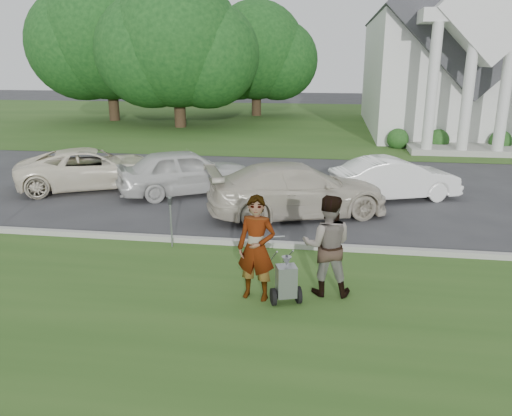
% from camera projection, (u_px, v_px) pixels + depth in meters
% --- Properties ---
extents(ground, '(120.00, 120.00, 0.00)m').
position_uv_depth(ground, '(237.00, 254.00, 11.72)').
color(ground, '#333335').
rests_on(ground, ground).
extents(grass_strip, '(80.00, 7.00, 0.01)m').
position_uv_depth(grass_strip, '(206.00, 316.00, 8.87)').
color(grass_strip, '#2C501B').
rests_on(grass_strip, ground).
extents(church_lawn, '(80.00, 30.00, 0.01)m').
position_uv_depth(church_lawn, '(303.00, 121.00, 37.31)').
color(church_lawn, '#2C501B').
rests_on(church_lawn, ground).
extents(curb, '(80.00, 0.18, 0.15)m').
position_uv_depth(curb, '(241.00, 243.00, 12.22)').
color(curb, '#9E9E93').
rests_on(curb, ground).
extents(church, '(9.19, 19.00, 24.10)m').
position_uv_depth(church, '(449.00, 33.00, 30.65)').
color(church, white).
rests_on(church, ground).
extents(tree_left, '(10.63, 8.40, 9.71)m').
position_uv_depth(tree_left, '(177.00, 48.00, 32.23)').
color(tree_left, '#332316').
rests_on(tree_left, ground).
extents(tree_far, '(11.64, 9.20, 10.73)m').
position_uv_depth(tree_far, '(108.00, 41.00, 35.76)').
color(tree_far, '#332316').
rests_on(tree_far, ground).
extents(tree_back, '(9.61, 7.60, 8.89)m').
position_uv_depth(tree_back, '(256.00, 55.00, 39.36)').
color(tree_back, '#332316').
rests_on(tree_back, ground).
extents(striping_cart, '(0.78, 1.18, 1.02)m').
position_uv_depth(striping_cart, '(286.00, 282.00, 9.21)').
color(striping_cart, black).
rests_on(striping_cart, ground).
extents(person_left, '(0.81, 0.60, 2.01)m').
position_uv_depth(person_left, '(256.00, 249.00, 9.26)').
color(person_left, '#999999').
rests_on(person_left, ground).
extents(person_right, '(0.98, 0.77, 1.97)m').
position_uv_depth(person_right, '(327.00, 246.00, 9.46)').
color(person_right, '#999999').
rests_on(person_right, ground).
extents(parking_meter_near, '(0.09, 0.08, 1.26)m').
position_uv_depth(parking_meter_near, '(171.00, 216.00, 11.92)').
color(parking_meter_near, gray).
rests_on(parking_meter_near, ground).
extents(car_a, '(5.55, 4.33, 1.40)m').
position_uv_depth(car_a, '(92.00, 168.00, 17.59)').
color(car_a, white).
rests_on(car_a, ground).
extents(car_b, '(4.81, 3.86, 1.54)m').
position_uv_depth(car_b, '(186.00, 171.00, 16.78)').
color(car_b, silver).
rests_on(car_b, ground).
extents(car_c, '(5.67, 3.89, 1.52)m').
position_uv_depth(car_c, '(298.00, 190.00, 14.44)').
color(car_c, beige).
rests_on(car_c, ground).
extents(car_d, '(4.36, 2.78, 1.36)m').
position_uv_depth(car_d, '(395.00, 179.00, 16.18)').
color(car_d, white).
rests_on(car_d, ground).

